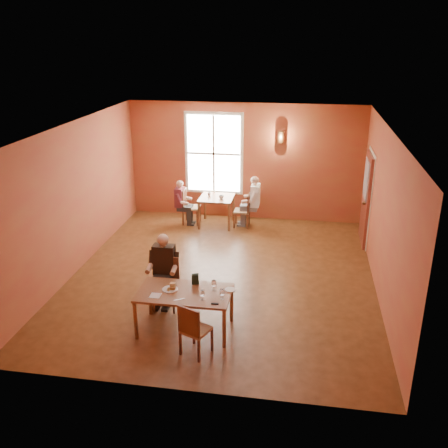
% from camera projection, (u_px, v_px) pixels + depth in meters
% --- Properties ---
extents(ground, '(6.00, 7.00, 0.01)m').
position_uv_depth(ground, '(222.00, 276.00, 10.11)').
color(ground, brown).
rests_on(ground, ground).
extents(wall_back, '(6.00, 0.04, 3.00)m').
position_uv_depth(wall_back, '(245.00, 162.00, 12.79)').
color(wall_back, brown).
rests_on(wall_back, ground).
extents(wall_front, '(6.00, 0.04, 3.00)m').
position_uv_depth(wall_front, '(177.00, 294.00, 6.35)').
color(wall_front, brown).
rests_on(wall_front, ground).
extents(wall_left, '(0.04, 7.00, 3.00)m').
position_uv_depth(wall_left, '(75.00, 198.00, 10.02)').
color(wall_left, brown).
rests_on(wall_left, ground).
extents(wall_right, '(0.04, 7.00, 3.00)m').
position_uv_depth(wall_right, '(384.00, 215.00, 9.11)').
color(wall_right, brown).
rests_on(wall_right, ground).
extents(ceiling, '(6.00, 7.00, 0.04)m').
position_uv_depth(ceiling, '(222.00, 128.00, 9.03)').
color(ceiling, white).
rests_on(ceiling, wall_back).
extents(window, '(1.36, 0.10, 1.96)m').
position_uv_depth(window, '(214.00, 154.00, 12.79)').
color(window, white).
rests_on(window, wall_back).
extents(door, '(0.12, 1.04, 2.10)m').
position_uv_depth(door, '(366.00, 199.00, 11.40)').
color(door, maroon).
rests_on(door, ground).
extents(wall_sconce, '(0.16, 0.16, 0.28)m').
position_uv_depth(wall_sconce, '(281.00, 137.00, 12.31)').
color(wall_sconce, brown).
rests_on(wall_sconce, wall_back).
extents(main_table, '(1.51, 0.85, 0.71)m').
position_uv_depth(main_table, '(185.00, 311.00, 8.16)').
color(main_table, brown).
rests_on(main_table, ground).
extents(chair_diner_main, '(0.40, 0.40, 0.91)m').
position_uv_depth(chair_diner_main, '(166.00, 285.00, 8.79)').
color(chair_diner_main, brown).
rests_on(chair_diner_main, ground).
extents(diner_main, '(0.51, 0.51, 1.27)m').
position_uv_depth(diner_main, '(165.00, 276.00, 8.70)').
color(diner_main, black).
rests_on(diner_main, ground).
extents(chair_empty, '(0.50, 0.50, 0.86)m').
position_uv_depth(chair_empty, '(196.00, 328.00, 7.53)').
color(chair_empty, '#503119').
rests_on(chair_empty, ground).
extents(plate_food, '(0.33, 0.33, 0.03)m').
position_uv_depth(plate_food, '(170.00, 289.00, 8.08)').
color(plate_food, silver).
rests_on(plate_food, main_table).
extents(sandwich, '(0.09, 0.08, 0.10)m').
position_uv_depth(sandwich, '(173.00, 287.00, 8.08)').
color(sandwich, tan).
rests_on(sandwich, main_table).
extents(goblet_a, '(0.08, 0.08, 0.19)m').
position_uv_depth(goblet_a, '(214.00, 285.00, 8.04)').
color(goblet_a, white).
rests_on(goblet_a, main_table).
extents(goblet_b, '(0.08, 0.08, 0.19)m').
position_uv_depth(goblet_b, '(222.00, 294.00, 7.78)').
color(goblet_b, white).
rests_on(goblet_b, main_table).
extents(goblet_c, '(0.07, 0.07, 0.18)m').
position_uv_depth(goblet_c, '(202.00, 295.00, 7.76)').
color(goblet_c, white).
rests_on(goblet_c, main_table).
extents(menu_stand, '(0.13, 0.09, 0.19)m').
position_uv_depth(menu_stand, '(195.00, 279.00, 8.24)').
color(menu_stand, black).
rests_on(menu_stand, main_table).
extents(knife, '(0.17, 0.10, 0.00)m').
position_uv_depth(knife, '(179.00, 299.00, 7.80)').
color(knife, silver).
rests_on(knife, main_table).
extents(napkin, '(0.17, 0.17, 0.01)m').
position_uv_depth(napkin, '(155.00, 296.00, 7.91)').
color(napkin, white).
rests_on(napkin, main_table).
extents(side_plate, '(0.20, 0.20, 0.01)m').
position_uv_depth(side_plate, '(230.00, 290.00, 8.09)').
color(side_plate, white).
rests_on(side_plate, main_table).
extents(sunglasses, '(0.12, 0.04, 0.01)m').
position_uv_depth(sunglasses, '(215.00, 304.00, 7.67)').
color(sunglasses, black).
rests_on(sunglasses, main_table).
extents(second_table, '(0.84, 0.84, 0.74)m').
position_uv_depth(second_table, '(217.00, 211.00, 12.66)').
color(second_table, brown).
rests_on(second_table, ground).
extents(chair_diner_white, '(0.38, 0.38, 0.86)m').
position_uv_depth(chair_diner_white, '(242.00, 210.00, 12.54)').
color(chair_diner_white, '#582D1C').
rests_on(chair_diner_white, ground).
extents(diner_white, '(0.50, 0.50, 1.26)m').
position_uv_depth(diner_white, '(243.00, 203.00, 12.46)').
color(diner_white, silver).
rests_on(diner_white, ground).
extents(chair_diner_maroon, '(0.40, 0.40, 0.91)m').
position_uv_depth(chair_diner_maroon, '(191.00, 206.00, 12.73)').
color(chair_diner_maroon, '#582B13').
rests_on(chair_diner_maroon, ground).
extents(diner_maroon, '(0.45, 0.45, 1.12)m').
position_uv_depth(diner_maroon, '(190.00, 203.00, 12.69)').
color(diner_maroon, '#50131E').
rests_on(diner_maroon, ground).
extents(cup_a, '(0.12, 0.12, 0.09)m').
position_uv_depth(cup_a, '(221.00, 197.00, 12.39)').
color(cup_a, silver).
rests_on(cup_a, second_table).
extents(cup_b, '(0.09, 0.09, 0.08)m').
position_uv_depth(cup_b, '(209.00, 194.00, 12.63)').
color(cup_b, white).
rests_on(cup_b, second_table).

